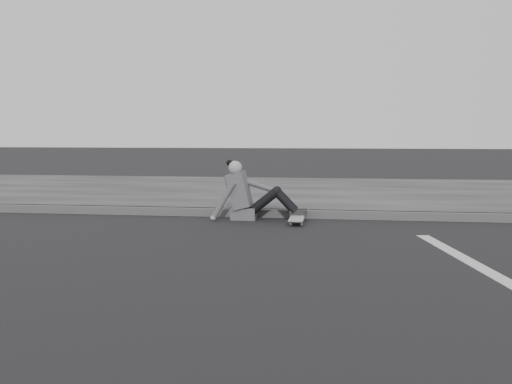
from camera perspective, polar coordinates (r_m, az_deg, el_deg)
ground at (r=6.17m, az=-5.29°, el=-5.97°), size 80.00×80.00×0.00m
curb at (r=8.66m, az=-1.45°, el=-2.08°), size 24.00×0.16×0.12m
sidewalk at (r=11.63m, az=0.92°, el=-0.01°), size 24.00×6.00×0.12m
skateboard at (r=8.08m, az=4.14°, el=-2.60°), size 0.20×0.78×0.09m
seated_woman at (r=8.36m, az=-0.77°, el=-0.29°), size 1.38×0.46×0.88m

